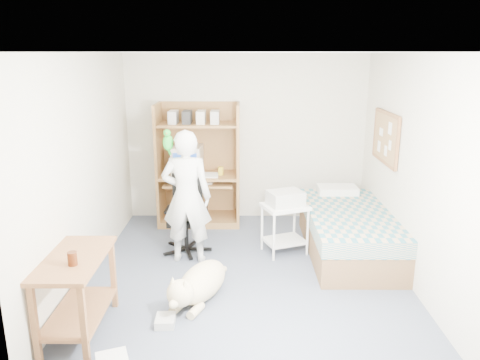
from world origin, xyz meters
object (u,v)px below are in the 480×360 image
at_px(office_chair, 187,225).
at_px(printer_cart, 285,221).
at_px(bed, 348,231).
at_px(dog, 199,283).
at_px(person, 187,197).
at_px(side_desk, 77,283).
at_px(computer_hutch, 199,169).

height_order(office_chair, printer_cart, office_chair).
height_order(bed, printer_cart, bed).
relative_size(office_chair, dog, 0.88).
height_order(person, printer_cart, person).
distance_m(bed, side_desk, 3.39).
bearing_deg(office_chair, computer_hutch, 87.88).
height_order(computer_hutch, bed, computer_hutch).
distance_m(person, printer_cart, 1.30).
distance_m(bed, person, 2.11).
relative_size(computer_hutch, person, 1.10).
distance_m(bed, dog, 2.19).
relative_size(person, printer_cart, 2.50).
height_order(computer_hutch, side_desk, computer_hutch).
xyz_separation_m(office_chair, printer_cart, (1.26, -0.07, 0.07)).
distance_m(office_chair, dog, 1.33).
xyz_separation_m(side_desk, printer_cart, (2.03, 1.80, -0.07)).
relative_size(bed, office_chair, 2.05).
height_order(bed, dog, bed).
xyz_separation_m(computer_hutch, person, (-0.03, -1.37, -0.00)).
bearing_deg(printer_cart, computer_hutch, 114.83).
xyz_separation_m(computer_hutch, side_desk, (-0.85, -2.94, -0.33)).
relative_size(office_chair, person, 0.60).
height_order(computer_hutch, person, computer_hutch).
xyz_separation_m(office_chair, dog, (0.27, -1.29, -0.16)).
bearing_deg(dog, bed, 57.51).
bearing_deg(computer_hutch, office_chair, -94.09).
bearing_deg(side_desk, person, 62.28).
bearing_deg(bed, printer_cart, -179.06).
bearing_deg(printer_cart, dog, -150.25).
relative_size(office_chair, printer_cart, 1.51).
relative_size(computer_hutch, office_chair, 1.83).
distance_m(computer_hutch, bed, 2.35).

